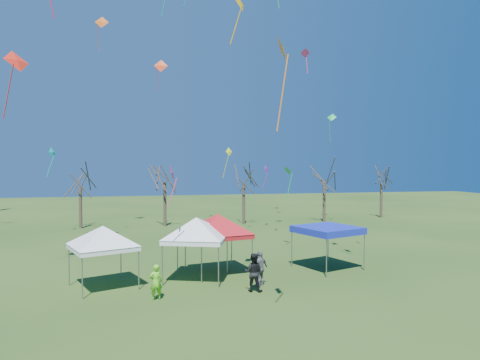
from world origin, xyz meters
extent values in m
plane|color=#274416|center=(0.00, 0.00, 0.00)|extent=(140.00, 140.00, 0.00)
cylinder|color=#3D2D21|center=(-10.77, 24.65, 2.14)|extent=(0.32, 0.32, 4.28)
cylinder|color=#3D2D21|center=(-2.37, 24.38, 2.32)|extent=(0.32, 0.32, 4.64)
cylinder|color=#3D2D21|center=(6.03, 24.04, 2.24)|extent=(0.32, 0.32, 4.49)
cylinder|color=#3D2D21|center=(15.36, 24.00, 2.24)|extent=(0.32, 0.32, 4.47)
cylinder|color=#3D2D21|center=(23.72, 26.07, 2.12)|extent=(0.32, 0.32, 4.23)
cylinder|color=gray|center=(-7.35, 0.44, 1.00)|extent=(0.06, 0.06, 2.00)
cylinder|color=gray|center=(-8.36, 3.05, 1.00)|extent=(0.06, 0.06, 2.00)
cylinder|color=gray|center=(-4.74, 1.46, 1.00)|extent=(0.06, 0.06, 2.00)
cylinder|color=gray|center=(-5.76, 4.07, 1.00)|extent=(0.06, 0.06, 2.00)
cube|color=white|center=(-6.55, 2.26, 2.12)|extent=(3.88, 3.88, 0.24)
pyramid|color=white|center=(-6.55, 2.26, 3.24)|extent=(3.95, 3.95, 1.00)
cylinder|color=gray|center=(-3.53, 1.89, 1.08)|extent=(0.06, 0.06, 2.15)
cylinder|color=gray|center=(-2.53, 4.73, 1.08)|extent=(0.06, 0.06, 2.15)
cylinder|color=gray|center=(-0.69, 0.89, 1.08)|extent=(0.06, 0.06, 2.15)
cylinder|color=gray|center=(0.31, 3.73, 1.08)|extent=(0.06, 0.06, 2.15)
cube|color=white|center=(-1.61, 2.81, 2.28)|extent=(4.12, 4.12, 0.26)
pyramid|color=white|center=(-1.61, 2.81, 3.49)|extent=(4.30, 4.30, 1.08)
cylinder|color=gray|center=(-1.43, 2.04, 1.09)|extent=(0.07, 0.07, 2.18)
cylinder|color=gray|center=(-2.03, 5.03, 1.09)|extent=(0.07, 0.07, 2.18)
cylinder|color=gray|center=(1.56, 2.64, 1.09)|extent=(0.07, 0.07, 2.18)
cylinder|color=gray|center=(0.96, 5.63, 1.09)|extent=(0.07, 0.07, 2.18)
cube|color=#B01116|center=(-0.23, 3.83, 2.31)|extent=(3.85, 3.85, 0.26)
pyramid|color=#B01116|center=(-0.23, 3.83, 3.53)|extent=(4.53, 4.53, 1.09)
cylinder|color=gray|center=(5.62, 1.50, 1.11)|extent=(0.07, 0.07, 2.21)
cylinder|color=gray|center=(4.58, 4.42, 1.11)|extent=(0.07, 0.07, 2.21)
cylinder|color=gray|center=(8.53, 2.55, 1.11)|extent=(0.07, 0.07, 2.21)
cylinder|color=gray|center=(7.49, 5.46, 1.11)|extent=(0.07, 0.07, 2.21)
cube|color=#1021AD|center=(6.56, 3.48, 2.34)|extent=(4.24, 4.24, 0.27)
cube|color=#1021AD|center=(6.56, 3.48, 2.54)|extent=(4.24, 4.24, 0.13)
imported|color=black|center=(0.93, -0.09, 0.97)|extent=(1.16, 1.05, 1.94)
imported|color=slate|center=(1.52, 0.73, 0.94)|extent=(1.15, 1.04, 1.88)
imported|color=#64D321|center=(-3.92, -0.40, 0.85)|extent=(0.69, 0.53, 1.69)
cone|color=#CD2D64|center=(7.80, 10.63, 15.09)|extent=(0.77, 0.40, 0.71)
cube|color=#CD2D64|center=(7.94, 10.63, 14.19)|extent=(0.05, 0.34, 1.42)
cone|color=#F6FF1A|center=(3.30, 18.23, 7.65)|extent=(0.78, 0.57, 0.80)
cube|color=#F6FF1A|center=(2.94, 18.00, 6.33)|extent=(0.50, 0.77, 2.25)
cone|color=purple|center=(7.50, 20.27, 6.02)|extent=(0.77, 0.88, 0.87)
cube|color=purple|center=(7.32, 20.04, 4.93)|extent=(0.52, 0.41, 1.74)
cone|color=#F04016|center=(-3.08, 14.14, 14.36)|extent=(1.17, 0.64, 1.07)
cube|color=#F04016|center=(-3.39, 14.19, 13.26)|extent=(0.15, 0.67, 1.66)
cone|color=#0DC7B4|center=(-12.52, 20.53, 7.54)|extent=(0.64, 1.08, 1.04)
cube|color=#0DC7B4|center=(-12.65, 20.19, 6.32)|extent=(0.73, 0.31, 1.93)
cone|color=green|center=(16.38, 24.37, 11.85)|extent=(1.28, 1.23, 0.94)
cube|color=green|center=(16.22, 24.51, 10.26)|extent=(0.33, 0.39, 2.63)
cone|color=#D54E0B|center=(-8.24, 21.54, 19.83)|extent=(1.33, 0.69, 1.23)
cube|color=#D54E0B|center=(-8.57, 21.57, 18.37)|extent=(0.10, 0.69, 2.28)
cone|color=orange|center=(0.50, -5.96, 10.63)|extent=(0.78, 1.18, 1.04)
cube|color=orange|center=(0.45, -6.15, 8.99)|extent=(0.42, 0.16, 2.76)
cone|color=green|center=(6.18, 9.85, 6.00)|extent=(0.63, 0.89, 0.72)
cube|color=green|center=(6.21, 9.62, 4.83)|extent=(0.50, 0.12, 1.94)
cone|color=#E73362|center=(-3.04, 0.76, 6.00)|extent=(0.41, 0.97, 0.93)
cube|color=#E73362|center=(-3.07, 0.53, 5.04)|extent=(0.49, 0.11, 1.47)
cone|color=#F7AB0D|center=(0.08, -0.72, 14.21)|extent=(1.03, 1.11, 0.99)
cube|color=#F7AB0D|center=(-0.12, -0.97, 13.04)|extent=(0.56, 0.46, 1.83)
cube|color=#0DC4A4|center=(-3.04, 7.70, 17.11)|extent=(0.41, 0.49, 1.95)
cube|color=green|center=(5.22, 9.45, 18.37)|extent=(0.21, 0.19, 1.05)
cone|color=red|center=(-11.31, 5.26, 12.22)|extent=(1.68, 1.71, 1.33)
cube|color=red|center=(-11.67, 4.89, 10.42)|extent=(0.81, 0.76, 2.87)
camera|label=1|loc=(-4.40, -20.86, 6.39)|focal=32.00mm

